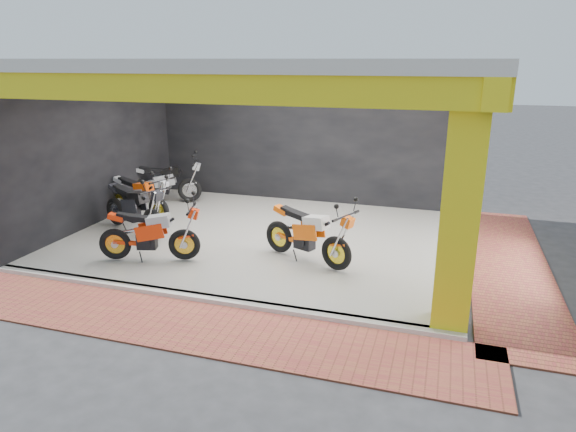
% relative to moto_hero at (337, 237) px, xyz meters
% --- Properties ---
extents(ground, '(80.00, 80.00, 0.00)m').
position_rel_moto_hero_xyz_m(ground, '(-1.82, -0.59, -0.73)').
color(ground, '#2D2D30').
rests_on(ground, ground).
extents(showroom_floor, '(8.00, 6.00, 0.10)m').
position_rel_moto_hero_xyz_m(showroom_floor, '(-1.82, 1.41, -0.68)').
color(showroom_floor, white).
rests_on(showroom_floor, ground).
extents(showroom_ceiling, '(8.40, 6.40, 0.20)m').
position_rel_moto_hero_xyz_m(showroom_ceiling, '(-1.82, 1.41, 2.87)').
color(showroom_ceiling, beige).
rests_on(showroom_ceiling, corner_column).
extents(back_wall, '(8.20, 0.20, 3.50)m').
position_rel_moto_hero_xyz_m(back_wall, '(-1.82, 4.51, 1.02)').
color(back_wall, black).
rests_on(back_wall, ground).
extents(left_wall, '(0.20, 6.20, 3.50)m').
position_rel_moto_hero_xyz_m(left_wall, '(-5.92, 1.41, 1.02)').
color(left_wall, black).
rests_on(left_wall, ground).
extents(corner_column, '(0.50, 0.50, 3.50)m').
position_rel_moto_hero_xyz_m(corner_column, '(1.93, -1.34, 1.02)').
color(corner_column, yellow).
rests_on(corner_column, ground).
extents(header_beam_front, '(8.40, 0.30, 0.40)m').
position_rel_moto_hero_xyz_m(header_beam_front, '(-1.82, -1.59, 2.57)').
color(header_beam_front, yellow).
rests_on(header_beam_front, corner_column).
extents(header_beam_right, '(0.30, 6.40, 0.40)m').
position_rel_moto_hero_xyz_m(header_beam_right, '(2.18, 1.41, 2.57)').
color(header_beam_right, yellow).
rests_on(header_beam_right, corner_column).
extents(floor_kerb, '(8.00, 0.20, 0.10)m').
position_rel_moto_hero_xyz_m(floor_kerb, '(-1.82, -1.61, -0.68)').
color(floor_kerb, white).
rests_on(floor_kerb, ground).
extents(paver_front, '(9.00, 1.40, 0.03)m').
position_rel_moto_hero_xyz_m(paver_front, '(-1.82, -2.39, -0.72)').
color(paver_front, brown).
rests_on(paver_front, ground).
extents(paver_right, '(1.40, 7.00, 0.03)m').
position_rel_moto_hero_xyz_m(paver_right, '(2.98, 1.41, -0.72)').
color(paver_right, brown).
rests_on(paver_right, ground).
extents(moto_hero, '(2.21, 1.52, 1.27)m').
position_rel_moto_hero_xyz_m(moto_hero, '(0.00, 0.00, 0.00)').
color(moto_hero, '#F95D0A').
rests_on(moto_hero, showroom_floor).
extents(moto_row_a, '(2.11, 1.27, 1.21)m').
position_rel_moto_hero_xyz_m(moto_row_a, '(-2.78, -0.37, -0.03)').
color(moto_row_a, red).
rests_on(moto_row_a, showroom_floor).
extents(moto_row_b, '(2.23, 1.50, 1.28)m').
position_rel_moto_hero_xyz_m(moto_row_b, '(-3.99, 0.53, 0.01)').
color(moto_row_b, black).
rests_on(moto_row_b, showroom_floor).
extents(moto_row_c, '(2.16, 1.26, 1.24)m').
position_rel_moto_hero_xyz_m(moto_row_c, '(-4.41, 1.46, -0.01)').
color(moto_row_c, '#B0B2B8').
rests_on(moto_row_c, showroom_floor).
extents(moto_row_d, '(2.20, 1.43, 1.26)m').
position_rel_moto_hero_xyz_m(moto_row_d, '(-4.62, 3.31, -0.00)').
color(moto_row_d, '#9C9FA3').
rests_on(moto_row_d, showroom_floor).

